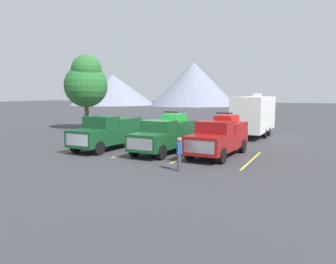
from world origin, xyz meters
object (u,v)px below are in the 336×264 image
(pickup_truck_b, at_px, (165,134))
(pickup_truck_c, at_px, (219,136))
(person_a, at_px, (179,152))
(camper_trailer_a, at_px, (254,114))
(pickup_truck_a, at_px, (108,132))

(pickup_truck_b, height_order, pickup_truck_c, pickup_truck_b)
(pickup_truck_b, xyz_separation_m, pickup_truck_c, (3.33, 0.46, 0.00))
(person_a, bearing_deg, camper_trailer_a, 87.09)
(person_a, bearing_deg, pickup_truck_b, 123.19)
(pickup_truck_c, relative_size, person_a, 3.47)
(pickup_truck_a, relative_size, pickup_truck_c, 0.98)
(pickup_truck_b, distance_m, camper_trailer_a, 11.05)
(pickup_truck_a, distance_m, person_a, 7.82)
(pickup_truck_c, relative_size, camper_trailer_a, 0.68)
(pickup_truck_a, height_order, pickup_truck_b, pickup_truck_b)
(pickup_truck_a, bearing_deg, camper_trailer_a, 54.99)
(pickup_truck_a, height_order, camper_trailer_a, camper_trailer_a)
(pickup_truck_b, bearing_deg, camper_trailer_a, 71.59)
(pickup_truck_b, relative_size, pickup_truck_c, 0.95)
(camper_trailer_a, bearing_deg, pickup_truck_c, -90.85)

